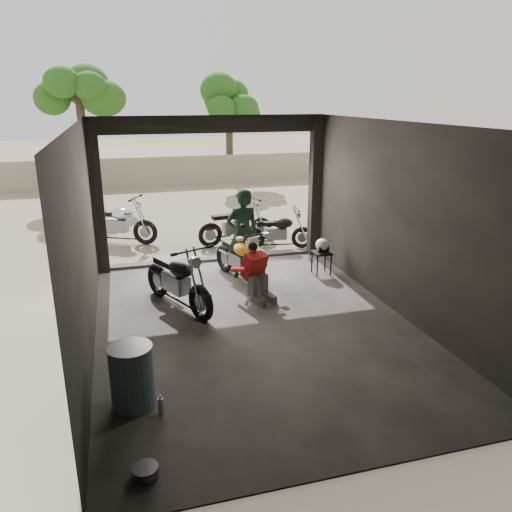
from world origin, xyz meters
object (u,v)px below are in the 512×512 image
outside_bike_b (236,222)px  outside_bike_c (278,229)px  outside_bike_a (118,220)px  oil_drum (132,378)px  helmet (322,245)px  sign_post (343,178)px  stool (322,255)px  left_bike (177,276)px  main_bike (240,255)px  mechanic (258,274)px  rider (243,234)px

outside_bike_b → outside_bike_c: bearing=-136.6°
outside_bike_a → oil_drum: outside_bike_a is taller
outside_bike_c → helmet: outside_bike_c is taller
outside_bike_b → outside_bike_c: size_ratio=1.15×
oil_drum → sign_post: sign_post is taller
stool → left_bike: bearing=-163.5°
outside_bike_a → oil_drum: bearing=-154.3°
helmet → oil_drum: size_ratio=0.37×
outside_bike_a → stool: bearing=-106.1°
main_bike → outside_bike_a: (-2.30, 3.45, 0.07)m
outside_bike_c → mechanic: size_ratio=1.46×
helmet → outside_bike_b: bearing=130.9°
outside_bike_c → helmet: (0.32, -1.95, 0.12)m
left_bike → outside_bike_c: left_bike is taller
outside_bike_b → oil_drum: outside_bike_b is taller
left_bike → stool: left_bike is taller
outside_bike_a → oil_drum: 7.31m
outside_bike_c → rider: bearing=151.3°
outside_bike_c → mechanic: mechanic is taller
stool → mechanic: bearing=-149.5°
rider → helmet: size_ratio=6.31×
mechanic → outside_bike_b: bearing=61.3°
sign_post → rider: bearing=-162.7°
main_bike → outside_bike_a: size_ratio=0.90×
mechanic → stool: 1.92m
oil_drum → left_bike: bearing=72.2°
main_bike → outside_bike_a: 4.15m
mechanic → helmet: mechanic is taller
main_bike → outside_bike_a: bearing=106.4°
left_bike → outside_bike_c: size_ratio=1.19×
main_bike → outside_bike_b: size_ratio=0.94×
main_bike → outside_bike_c: main_bike is taller
sign_post → outside_bike_a: bearing=151.8°
mechanic → left_bike: bearing=156.3°
outside_bike_b → rider: 2.45m
left_bike → sign_post: bearing=11.3°
mechanic → oil_drum: bearing=-151.7°
outside_bike_b → mechanic: (-0.48, -3.68, -0.07)m
rider → outside_bike_c: bearing=-132.6°
main_bike → outside_bike_c: (1.43, 1.87, -0.03)m
main_bike → left_bike: left_bike is taller
outside_bike_b → rider: size_ratio=0.94×
oil_drum → outside_bike_a: bearing=90.2°
left_bike → rider: size_ratio=0.97×
outside_bike_a → rider: size_ratio=0.97×
outside_bike_a → oil_drum: (0.02, -7.31, -0.21)m
rider → sign_post: 3.83m
main_bike → sign_post: (3.26, 2.26, 1.06)m
left_bike → oil_drum: (-0.90, -2.82, -0.21)m
mechanic → main_bike: bearing=72.1°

